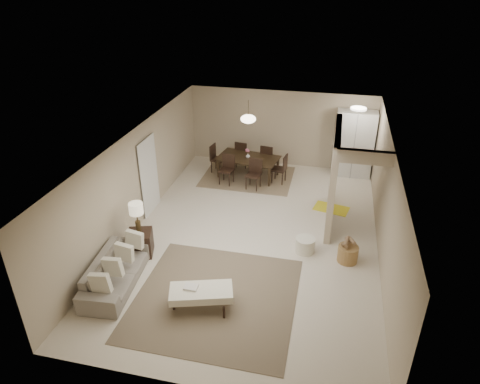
% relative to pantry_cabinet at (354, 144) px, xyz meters
% --- Properties ---
extents(floor, '(9.00, 9.00, 0.00)m').
position_rel_pantry_cabinet_xyz_m(floor, '(-2.35, -4.15, -1.05)').
color(floor, beige).
rests_on(floor, ground).
extents(ceiling, '(9.00, 9.00, 0.00)m').
position_rel_pantry_cabinet_xyz_m(ceiling, '(-2.35, -4.15, 1.45)').
color(ceiling, white).
rests_on(ceiling, back_wall).
extents(back_wall, '(6.00, 0.00, 6.00)m').
position_rel_pantry_cabinet_xyz_m(back_wall, '(-2.35, 0.35, 0.20)').
color(back_wall, '#BFAD90').
rests_on(back_wall, floor).
extents(left_wall, '(0.00, 9.00, 9.00)m').
position_rel_pantry_cabinet_xyz_m(left_wall, '(-5.35, -4.15, 0.20)').
color(left_wall, '#BFAD90').
rests_on(left_wall, floor).
extents(right_wall, '(0.00, 9.00, 9.00)m').
position_rel_pantry_cabinet_xyz_m(right_wall, '(0.65, -4.15, 0.20)').
color(right_wall, '#BFAD90').
rests_on(right_wall, floor).
extents(partition, '(0.15, 2.50, 2.50)m').
position_rel_pantry_cabinet_xyz_m(partition, '(-0.55, -2.90, 0.20)').
color(partition, '#BFAD90').
rests_on(partition, floor).
extents(doorway, '(0.04, 0.90, 2.04)m').
position_rel_pantry_cabinet_xyz_m(doorway, '(-5.32, -3.55, -0.03)').
color(doorway, black).
rests_on(doorway, floor).
extents(pantry_cabinet, '(1.20, 0.55, 2.10)m').
position_rel_pantry_cabinet_xyz_m(pantry_cabinet, '(0.00, 0.00, 0.00)').
color(pantry_cabinet, silver).
rests_on(pantry_cabinet, floor).
extents(flush_light, '(0.44, 0.44, 0.05)m').
position_rel_pantry_cabinet_xyz_m(flush_light, '(-0.05, -0.95, 1.41)').
color(flush_light, white).
rests_on(flush_light, ceiling).
extents(living_rug, '(3.20, 3.20, 0.01)m').
position_rel_pantry_cabinet_xyz_m(living_rug, '(-2.64, -6.58, -1.04)').
color(living_rug, brown).
rests_on(living_rug, floor).
extents(sofa, '(2.21, 1.03, 0.63)m').
position_rel_pantry_cabinet_xyz_m(sofa, '(-4.80, -6.58, -0.74)').
color(sofa, gray).
rests_on(sofa, floor).
extents(ottoman_bench, '(1.33, 0.89, 0.44)m').
position_rel_pantry_cabinet_xyz_m(ottoman_bench, '(-2.84, -6.88, -0.70)').
color(ottoman_bench, white).
rests_on(ottoman_bench, living_rug).
extents(side_table, '(0.67, 0.67, 0.59)m').
position_rel_pantry_cabinet_xyz_m(side_table, '(-4.75, -5.49, -0.76)').
color(side_table, black).
rests_on(side_table, floor).
extents(table_lamp, '(0.32, 0.32, 0.76)m').
position_rel_pantry_cabinet_xyz_m(table_lamp, '(-4.75, -5.49, 0.10)').
color(table_lamp, '#49391F').
rests_on(table_lamp, side_table).
extents(round_pouf, '(0.46, 0.46, 0.36)m').
position_rel_pantry_cabinet_xyz_m(round_pouf, '(-1.04, -4.57, -0.87)').
color(round_pouf, white).
rests_on(round_pouf, floor).
extents(wicker_basket, '(0.54, 0.54, 0.39)m').
position_rel_pantry_cabinet_xyz_m(wicker_basket, '(-0.06, -4.72, -0.85)').
color(wicker_basket, olive).
rests_on(wicker_basket, floor).
extents(dining_rug, '(2.80, 2.10, 0.01)m').
position_rel_pantry_cabinet_xyz_m(dining_rug, '(-3.18, -0.91, -1.04)').
color(dining_rug, '#77644A').
rests_on(dining_rug, floor).
extents(dining_table, '(2.02, 1.33, 0.66)m').
position_rel_pantry_cabinet_xyz_m(dining_table, '(-3.18, -0.91, -0.72)').
color(dining_table, black).
rests_on(dining_table, dining_rug).
extents(dining_chairs, '(2.50, 1.96, 0.92)m').
position_rel_pantry_cabinet_xyz_m(dining_chairs, '(-3.18, -0.91, -0.59)').
color(dining_chairs, black).
rests_on(dining_chairs, dining_rug).
extents(vase, '(0.17, 0.17, 0.14)m').
position_rel_pantry_cabinet_xyz_m(vase, '(-3.18, -0.91, -0.32)').
color(vase, white).
rests_on(vase, dining_table).
extents(yellow_mat, '(1.03, 0.76, 0.01)m').
position_rel_pantry_cabinet_xyz_m(yellow_mat, '(-0.50, -2.38, -1.04)').
color(yellow_mat, yellow).
rests_on(yellow_mat, floor).
extents(pendant_light, '(0.46, 0.46, 0.71)m').
position_rel_pantry_cabinet_xyz_m(pendant_light, '(-3.18, -0.91, 0.87)').
color(pendant_light, '#49391F').
rests_on(pendant_light, ceiling).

